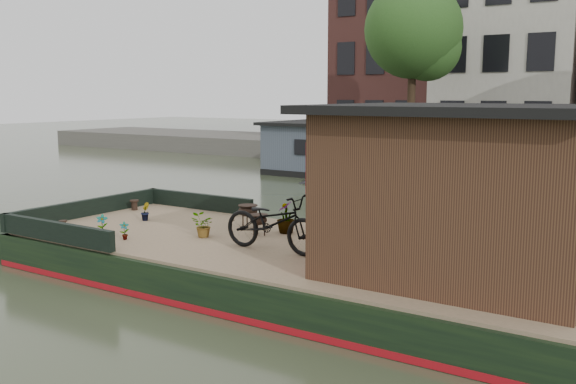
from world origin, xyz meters
The scene contains 19 objects.
ground centered at (0.00, 0.00, 0.00)m, with size 120.00×120.00×0.00m, color #333F28.
houseboat_hull centered at (-1.33, 0.00, 0.27)m, with size 14.01×4.02×0.60m.
houseboat_deck centered at (0.00, 0.00, 0.62)m, with size 11.80×3.80×0.05m, color #917959.
bow_bulwark centered at (-5.07, 0.00, 0.82)m, with size 3.00×4.00×0.35m.
cabin centered at (2.19, 0.00, 1.88)m, with size 4.00×3.50×2.42m.
bicycle centered at (-0.85, -0.41, 1.13)m, with size 0.64×1.84×0.97m, color black.
potted_plant_a centered at (-4.12, -1.17, 0.85)m, with size 0.21×0.14×0.40m, color maroon.
potted_plant_b centered at (-4.53, 0.30, 0.83)m, with size 0.20×0.16×0.37m, color brown.
potted_plant_c centered at (-2.50, -0.26, 0.87)m, with size 0.39×0.34×0.44m, color brown.
potted_plant_d centered at (-1.44, 0.88, 0.96)m, with size 0.34×0.34×0.61m, color #9D5B2A.
potted_plant_e centered at (-3.54, -1.17, 0.81)m, with size 0.17×0.12×0.32m, color #964E2C.
brazier_front centered at (-1.75, 0.43, 0.85)m, with size 0.36×0.36×0.39m, color black, non-canonical shape.
brazier_rear centered at (-2.38, 0.95, 0.87)m, with size 0.40×0.40×0.43m, color black, non-canonical shape.
bollard_port centered at (-5.60, 1.02, 0.76)m, with size 0.20×0.20×0.23m, color black.
bollard_stbd centered at (-5.19, -1.20, 0.74)m, with size 0.15×0.15×0.18m, color black.
dinghy centered at (-6.00, 11.03, 0.29)m, with size 2.03×2.85×0.59m, color black.
far_houseboat centered at (0.00, 14.00, 0.97)m, with size 20.40×4.40×2.11m.
quay centered at (0.00, 20.50, 0.45)m, with size 60.00×6.00×0.90m, color #47443F.
tree_left centered at (-6.36, 19.07, 5.89)m, with size 4.40×4.40×7.40m.
Camera 1 is at (5.01, -8.91, 3.21)m, focal length 40.00 mm.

